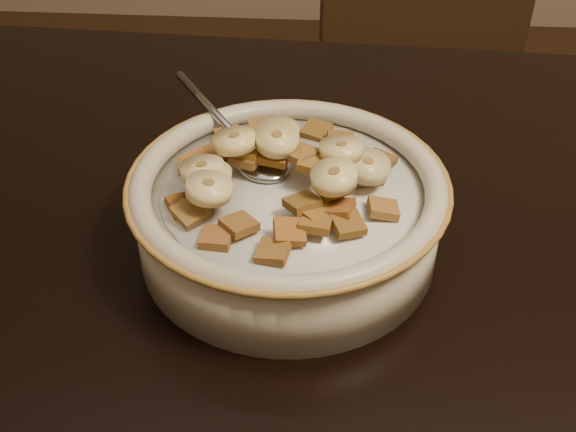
# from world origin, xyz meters

# --- Properties ---
(table) EXTENTS (1.44, 0.97, 0.04)m
(table) POSITION_xyz_m (0.00, 0.00, 0.73)
(table) COLOR black
(table) RESTS_ON floor
(chair) EXTENTS (0.43, 0.43, 0.84)m
(chair) POSITION_xyz_m (0.03, 0.75, 0.42)
(chair) COLOR black
(chair) RESTS_ON floor
(cereal_bowl) EXTENTS (0.22, 0.22, 0.05)m
(cereal_bowl) POSITION_xyz_m (-0.16, 0.10, 0.78)
(cereal_bowl) COLOR beige
(cereal_bowl) RESTS_ON table
(milk) EXTENTS (0.18, 0.18, 0.00)m
(milk) POSITION_xyz_m (-0.16, 0.10, 0.80)
(milk) COLOR silver
(milk) RESTS_ON cereal_bowl
(spoon) EXTENTS (0.06, 0.07, 0.01)m
(spoon) POSITION_xyz_m (-0.18, 0.13, 0.81)
(spoon) COLOR #9199A6
(spoon) RESTS_ON cereal_bowl
(cereal_square_0) EXTENTS (0.03, 0.03, 0.01)m
(cereal_square_0) POSITION_xyz_m (-0.23, 0.12, 0.81)
(cereal_square_0) COLOR #975A26
(cereal_square_0) RESTS_ON milk
(cereal_square_1) EXTENTS (0.02, 0.02, 0.01)m
(cereal_square_1) POSITION_xyz_m (-0.12, 0.15, 0.81)
(cereal_square_1) COLOR brown
(cereal_square_1) RESTS_ON milk
(cereal_square_2) EXTENTS (0.02, 0.02, 0.01)m
(cereal_square_2) POSITION_xyz_m (-0.14, 0.05, 0.81)
(cereal_square_2) COLOR brown
(cereal_square_2) RESTS_ON milk
(cereal_square_3) EXTENTS (0.03, 0.03, 0.01)m
(cereal_square_3) POSITION_xyz_m (-0.10, 0.11, 0.81)
(cereal_square_3) COLOR brown
(cereal_square_3) RESTS_ON milk
(cereal_square_4) EXTENTS (0.02, 0.02, 0.01)m
(cereal_square_4) POSITION_xyz_m (-0.09, 0.08, 0.81)
(cereal_square_4) COLOR brown
(cereal_square_4) RESTS_ON milk
(cereal_square_5) EXTENTS (0.02, 0.02, 0.01)m
(cereal_square_5) POSITION_xyz_m (-0.16, 0.03, 0.81)
(cereal_square_5) COLOR brown
(cereal_square_5) RESTS_ON milk
(cereal_square_6) EXTENTS (0.03, 0.03, 0.01)m
(cereal_square_6) POSITION_xyz_m (-0.14, 0.17, 0.81)
(cereal_square_6) COLOR brown
(cereal_square_6) RESTS_ON milk
(cereal_square_7) EXTENTS (0.02, 0.02, 0.01)m
(cereal_square_7) POSITION_xyz_m (-0.15, 0.04, 0.81)
(cereal_square_7) COLOR brown
(cereal_square_7) RESTS_ON milk
(cereal_square_8) EXTENTS (0.02, 0.02, 0.01)m
(cereal_square_8) POSITION_xyz_m (-0.18, 0.17, 0.81)
(cereal_square_8) COLOR olive
(cereal_square_8) RESTS_ON milk
(cereal_square_9) EXTENTS (0.03, 0.03, 0.01)m
(cereal_square_9) POSITION_xyz_m (-0.23, 0.07, 0.81)
(cereal_square_9) COLOR brown
(cereal_square_9) RESTS_ON milk
(cereal_square_10) EXTENTS (0.03, 0.03, 0.01)m
(cereal_square_10) POSITION_xyz_m (-0.22, 0.06, 0.81)
(cereal_square_10) COLOR olive
(cereal_square_10) RESTS_ON milk
(cereal_square_11) EXTENTS (0.02, 0.02, 0.01)m
(cereal_square_11) POSITION_xyz_m (-0.23, 0.12, 0.81)
(cereal_square_11) COLOR brown
(cereal_square_11) RESTS_ON milk
(cereal_square_12) EXTENTS (0.02, 0.02, 0.01)m
(cereal_square_12) POSITION_xyz_m (-0.12, 0.15, 0.81)
(cereal_square_12) COLOR brown
(cereal_square_12) RESTS_ON milk
(cereal_square_13) EXTENTS (0.03, 0.03, 0.01)m
(cereal_square_13) POSITION_xyz_m (-0.19, 0.05, 0.81)
(cereal_square_13) COLOR brown
(cereal_square_13) RESTS_ON milk
(cereal_square_14) EXTENTS (0.03, 0.03, 0.01)m
(cereal_square_14) POSITION_xyz_m (-0.21, 0.14, 0.81)
(cereal_square_14) COLOR brown
(cereal_square_14) RESTS_ON milk
(cereal_square_15) EXTENTS (0.03, 0.03, 0.01)m
(cereal_square_15) POSITION_xyz_m (-0.19, 0.12, 0.82)
(cereal_square_15) COLOR brown
(cereal_square_15) RESTS_ON milk
(cereal_square_16) EXTENTS (0.03, 0.03, 0.01)m
(cereal_square_16) POSITION_xyz_m (-0.15, 0.11, 0.82)
(cereal_square_16) COLOR brown
(cereal_square_16) RESTS_ON milk
(cereal_square_17) EXTENTS (0.03, 0.03, 0.01)m
(cereal_square_17) POSITION_xyz_m (-0.17, 0.17, 0.81)
(cereal_square_17) COLOR brown
(cereal_square_17) RESTS_ON milk
(cereal_square_18) EXTENTS (0.03, 0.03, 0.01)m
(cereal_square_18) POSITION_xyz_m (-0.21, 0.16, 0.81)
(cereal_square_18) COLOR olive
(cereal_square_18) RESTS_ON milk
(cereal_square_19) EXTENTS (0.03, 0.03, 0.01)m
(cereal_square_19) POSITION_xyz_m (-0.12, 0.05, 0.81)
(cereal_square_19) COLOR brown
(cereal_square_19) RESTS_ON milk
(cereal_square_20) EXTENTS (0.03, 0.03, 0.01)m
(cereal_square_20) POSITION_xyz_m (-0.09, 0.13, 0.81)
(cereal_square_20) COLOR brown
(cereal_square_20) RESTS_ON milk
(cereal_square_21) EXTENTS (0.02, 0.02, 0.01)m
(cereal_square_21) POSITION_xyz_m (-0.11, 0.13, 0.81)
(cereal_square_21) COLOR brown
(cereal_square_21) RESTS_ON milk
(cereal_square_22) EXTENTS (0.03, 0.02, 0.01)m
(cereal_square_22) POSITION_xyz_m (-0.12, 0.07, 0.81)
(cereal_square_22) COLOR brown
(cereal_square_22) RESTS_ON milk
(cereal_square_23) EXTENTS (0.03, 0.03, 0.01)m
(cereal_square_23) POSITION_xyz_m (-0.15, 0.07, 0.82)
(cereal_square_23) COLOR brown
(cereal_square_23) RESTS_ON milk
(cereal_square_24) EXTENTS (0.02, 0.02, 0.01)m
(cereal_square_24) POSITION_xyz_m (-0.17, 0.12, 0.82)
(cereal_square_24) COLOR brown
(cereal_square_24) RESTS_ON milk
(cereal_square_25) EXTENTS (0.03, 0.02, 0.01)m
(cereal_square_25) POSITION_xyz_m (-0.19, 0.12, 0.82)
(cereal_square_25) COLOR olive
(cereal_square_25) RESTS_ON milk
(cereal_square_26) EXTENTS (0.03, 0.03, 0.01)m
(cereal_square_26) POSITION_xyz_m (-0.13, 0.08, 0.82)
(cereal_square_26) COLOR brown
(cereal_square_26) RESTS_ON milk
(cereal_square_27) EXTENTS (0.02, 0.02, 0.01)m
(cereal_square_27) POSITION_xyz_m (-0.20, 0.04, 0.81)
(cereal_square_27) COLOR brown
(cereal_square_27) RESTS_ON milk
(cereal_square_28) EXTENTS (0.03, 0.03, 0.01)m
(cereal_square_28) POSITION_xyz_m (-0.21, 0.08, 0.81)
(cereal_square_28) COLOR #613310
(cereal_square_28) RESTS_ON milk
(cereal_square_29) EXTENTS (0.03, 0.03, 0.01)m
(cereal_square_29) POSITION_xyz_m (-0.14, 0.06, 0.82)
(cereal_square_29) COLOR brown
(cereal_square_29) RESTS_ON milk
(cereal_square_30) EXTENTS (0.03, 0.03, 0.01)m
(cereal_square_30) POSITION_xyz_m (-0.15, 0.12, 0.82)
(cereal_square_30) COLOR brown
(cereal_square_30) RESTS_ON milk
(cereal_square_31) EXTENTS (0.02, 0.02, 0.01)m
(cereal_square_31) POSITION_xyz_m (-0.14, 0.10, 0.82)
(cereal_square_31) COLOR olive
(cereal_square_31) RESTS_ON milk
(banana_slice_0) EXTENTS (0.03, 0.03, 0.02)m
(banana_slice_0) POSITION_xyz_m (-0.10, 0.11, 0.82)
(banana_slice_0) COLOR beige
(banana_slice_0) RESTS_ON milk
(banana_slice_1) EXTENTS (0.04, 0.04, 0.01)m
(banana_slice_1) POSITION_xyz_m (-0.17, 0.13, 0.83)
(banana_slice_1) COLOR #FBE39E
(banana_slice_1) RESTS_ON milk
(banana_slice_2) EXTENTS (0.03, 0.03, 0.02)m
(banana_slice_2) POSITION_xyz_m (-0.20, 0.12, 0.83)
(banana_slice_2) COLOR #F5D691
(banana_slice_2) RESTS_ON milk
(banana_slice_3) EXTENTS (0.04, 0.04, 0.01)m
(banana_slice_3) POSITION_xyz_m (-0.21, 0.09, 0.82)
(banana_slice_3) COLOR #FEE6A7
(banana_slice_3) RESTS_ON milk
(banana_slice_4) EXTENTS (0.04, 0.04, 0.01)m
(banana_slice_4) POSITION_xyz_m (-0.22, 0.09, 0.82)
(banana_slice_4) COLOR #CEBC84
(banana_slice_4) RESTS_ON milk
(banana_slice_5) EXTENTS (0.04, 0.04, 0.02)m
(banana_slice_5) POSITION_xyz_m (-0.13, 0.08, 0.83)
(banana_slice_5) COLOR #EEE187
(banana_slice_5) RESTS_ON milk
(banana_slice_6) EXTENTS (0.04, 0.04, 0.02)m
(banana_slice_6) POSITION_xyz_m (-0.17, 0.12, 0.83)
(banana_slice_6) COLOR beige
(banana_slice_6) RESTS_ON milk
(banana_slice_7) EXTENTS (0.04, 0.04, 0.01)m
(banana_slice_7) POSITION_xyz_m (-0.12, 0.11, 0.83)
(banana_slice_7) COLOR tan
(banana_slice_7) RESTS_ON milk
(banana_slice_8) EXTENTS (0.03, 0.03, 0.01)m
(banana_slice_8) POSITION_xyz_m (-0.21, 0.07, 0.83)
(banana_slice_8) COLOR beige
(banana_slice_8) RESTS_ON milk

